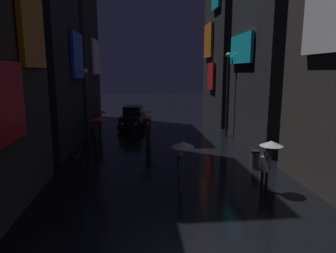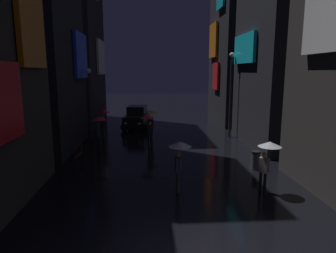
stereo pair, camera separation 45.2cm
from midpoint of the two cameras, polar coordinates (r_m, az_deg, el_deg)
name	(u,v)px [view 1 (the left image)]	position (r m, az deg, el deg)	size (l,w,h in m)	color
building_left_far	(68,1)	(29.98, -19.02, 21.70)	(4.25, 8.62, 21.87)	black
building_right_far	(234,20)	(29.72, 12.08, 19.19)	(4.25, 7.52, 18.83)	black
pedestrian_far_right_red	(100,116)	(21.82, -13.36, 1.92)	(0.90, 0.90, 2.12)	#38332D
pedestrian_foreground_left_red	(96,124)	(18.54, -14.18, 0.41)	(0.90, 0.90, 2.12)	black
pedestrian_midstreet_left_clear	(269,152)	(12.44, 17.74, -4.63)	(0.90, 0.90, 2.12)	black
pedestrian_near_crossing_clear	(182,152)	(11.77, 1.58, -4.97)	(0.90, 0.90, 2.12)	#38332D
pedestrian_foreground_right_yellow	(150,117)	(21.07, -4.13, 1.88)	(0.90, 0.90, 2.12)	#38332D
pedestrian_midstreet_centre_red	(146,122)	(18.84, -4.90, 0.85)	(0.90, 0.90, 2.12)	black
bicycle_parked_at_storefront	(78,158)	(16.22, -17.57, -5.83)	(0.20, 1.82, 0.96)	black
car_distant	(133,118)	(25.66, -7.15, 1.68)	(2.65, 4.32, 1.92)	black
streetlamp_right_far	(227,86)	(22.22, 10.67, 7.64)	(0.36, 0.36, 6.13)	#2D2D33
streetlamp_left_far	(86,96)	(21.43, -15.91, 5.70)	(0.36, 0.36, 5.01)	#2D2D33
trash_bin	(255,159)	(15.58, 15.40, -6.07)	(0.46, 0.46, 0.93)	#3F3F47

